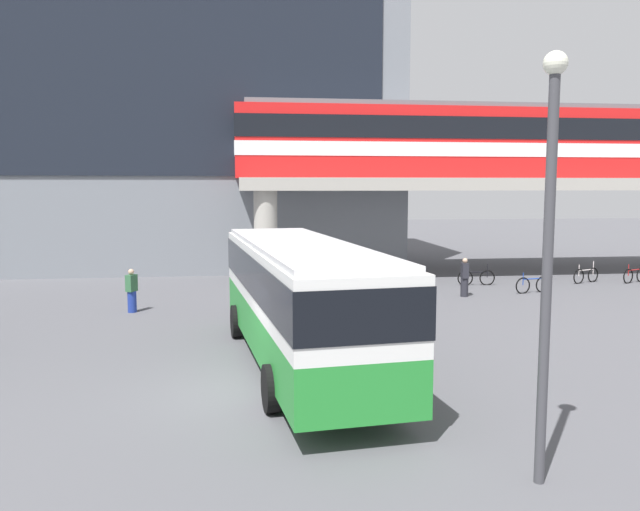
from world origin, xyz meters
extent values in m
plane|color=#515156|center=(0.00, 10.00, 0.00)|extent=(120.00, 120.00, 0.00)
cube|color=slate|center=(-6.18, 24.85, 9.51)|extent=(30.04, 12.07, 19.02)
cube|color=black|center=(-6.18, 18.76, 10.46)|extent=(27.04, 0.10, 10.65)
cube|color=#ADA89E|center=(13.50, 18.32, 4.71)|extent=(27.15, 7.29, 0.60)
cylinder|color=#ADA89E|center=(1.13, 15.48, 2.20)|extent=(1.10, 1.10, 4.41)
cylinder|color=#ADA89E|center=(1.13, 21.17, 2.20)|extent=(1.10, 1.10, 4.41)
cube|color=red|center=(11.96, 18.32, 6.81)|extent=(24.42, 2.90, 3.60)
cube|color=silver|center=(11.96, 18.32, 6.45)|extent=(24.48, 2.96, 0.70)
cube|color=black|center=(11.96, 18.32, 7.53)|extent=(24.48, 2.96, 1.10)
cube|color=slate|center=(11.96, 18.32, 8.73)|extent=(23.44, 2.61, 0.24)
cube|color=#268C33|center=(1.39, 1.88, 1.05)|extent=(3.69, 11.21, 1.10)
cube|color=white|center=(1.39, 1.88, 2.35)|extent=(3.69, 11.21, 1.50)
cube|color=black|center=(1.39, 1.88, 2.43)|extent=(3.73, 11.25, 0.96)
cube|color=silver|center=(1.39, 1.88, 3.16)|extent=(3.50, 10.65, 0.12)
cylinder|color=black|center=(-0.24, 5.24, 0.50)|extent=(0.39, 1.02, 1.00)
cylinder|color=black|center=(2.25, 5.51, 0.50)|extent=(0.39, 1.02, 1.00)
cylinder|color=black|center=(0.48, -1.32, 0.50)|extent=(0.39, 1.02, 1.00)
cylinder|color=black|center=(2.97, -1.05, 0.50)|extent=(0.39, 1.02, 1.00)
torus|color=black|center=(11.40, 14.05, 0.34)|extent=(0.74, 0.10, 0.74)
torus|color=black|center=(10.35, 14.10, 0.34)|extent=(0.74, 0.10, 0.74)
cylinder|color=black|center=(10.88, 14.07, 0.62)|extent=(1.05, 0.11, 0.05)
cylinder|color=black|center=(10.35, 14.10, 0.64)|extent=(0.04, 0.04, 0.55)
cylinder|color=black|center=(11.40, 14.05, 0.69)|extent=(0.04, 0.04, 0.65)
torus|color=black|center=(13.04, 11.84, 0.34)|extent=(0.74, 0.22, 0.74)
torus|color=black|center=(12.02, 11.62, 0.34)|extent=(0.74, 0.22, 0.74)
cylinder|color=#1E3FA5|center=(12.53, 11.73, 0.62)|extent=(1.04, 0.27, 0.05)
cylinder|color=#1E3FA5|center=(12.02, 11.62, 0.64)|extent=(0.04, 0.04, 0.55)
cylinder|color=#1E3FA5|center=(13.04, 11.84, 0.69)|extent=(0.04, 0.04, 0.65)
torus|color=black|center=(5.47, 11.51, 0.34)|extent=(0.74, 0.16, 0.74)
torus|color=black|center=(4.43, 11.37, 0.34)|extent=(0.74, 0.16, 0.74)
cylinder|color=#1E7F33|center=(4.95, 11.44, 0.62)|extent=(1.05, 0.19, 0.05)
cylinder|color=#1E7F33|center=(4.43, 11.37, 0.64)|extent=(0.04, 0.04, 0.55)
cylinder|color=#1E7F33|center=(5.47, 11.51, 0.69)|extent=(0.04, 0.04, 0.65)
torus|color=black|center=(18.27, 13.68, 0.34)|extent=(0.70, 0.35, 0.74)
cylinder|color=#B21E1E|center=(18.75, 13.89, 0.62)|extent=(0.98, 0.47, 0.05)
cylinder|color=#B21E1E|center=(18.27, 13.68, 0.64)|extent=(0.04, 0.04, 0.55)
torus|color=black|center=(16.85, 14.30, 0.34)|extent=(0.71, 0.34, 0.74)
torus|color=black|center=(15.88, 13.89, 0.34)|extent=(0.71, 0.34, 0.74)
cylinder|color=silver|center=(16.37, 14.09, 0.62)|extent=(0.99, 0.45, 0.05)
cylinder|color=silver|center=(15.88, 13.89, 0.64)|extent=(0.04, 0.04, 0.55)
cylinder|color=silver|center=(16.85, 14.30, 0.69)|extent=(0.04, 0.04, 0.65)
cylinder|color=navy|center=(-4.05, 9.63, 0.39)|extent=(0.32, 0.32, 0.78)
cube|color=#33663F|center=(-4.05, 9.63, 1.09)|extent=(0.42, 0.48, 0.62)
sphere|color=tan|center=(-4.05, 9.63, 1.50)|extent=(0.21, 0.21, 0.21)
cylinder|color=gray|center=(5.03, 10.29, 0.43)|extent=(0.32, 0.32, 0.86)
cube|color=gray|center=(5.03, 10.29, 1.20)|extent=(0.41, 0.28, 0.68)
sphere|color=tan|center=(5.03, 10.29, 1.66)|extent=(0.23, 0.23, 0.23)
cylinder|color=#26262D|center=(9.25, 11.24, 0.39)|extent=(0.32, 0.32, 0.79)
cube|color=#26262D|center=(9.25, 11.24, 1.10)|extent=(0.30, 0.42, 0.62)
sphere|color=tan|center=(9.25, 11.24, 1.52)|extent=(0.21, 0.21, 0.21)
cylinder|color=#3F3F44|center=(4.49, -4.96, 3.13)|extent=(0.16, 0.16, 6.26)
sphere|color=silver|center=(4.49, -4.96, 6.41)|extent=(0.36, 0.36, 0.36)
camera|label=1|loc=(-0.13, -13.86, 4.63)|focal=35.34mm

